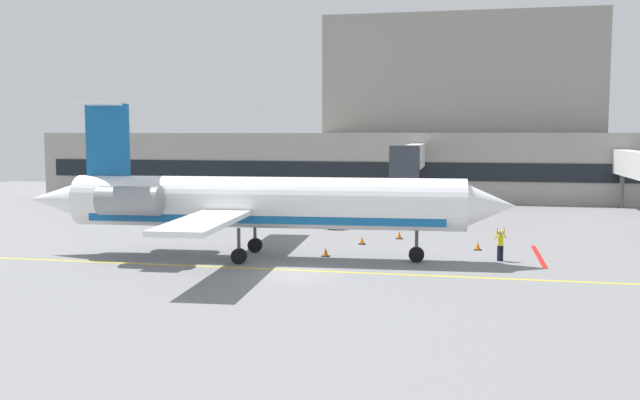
{
  "coord_description": "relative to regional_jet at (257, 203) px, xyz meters",
  "views": [
    {
      "loc": [
        8.84,
        -36.31,
        7.6
      ],
      "look_at": [
        -0.87,
        10.09,
        3.0
      ],
      "focal_mm": 39.63,
      "sensor_mm": 36.0,
      "label": 1
    }
  ],
  "objects": [
    {
      "name": "ground",
      "position": [
        3.48,
        -4.06,
        -3.41
      ],
      "size": [
        120.0,
        120.0,
        0.11
      ],
      "color": "slate"
    },
    {
      "name": "safety_cone_alpha",
      "position": [
        5.42,
        6.47,
        -3.11
      ],
      "size": [
        0.47,
        0.47,
        0.55
      ],
      "color": "orange",
      "rests_on": "ground"
    },
    {
      "name": "jet_bridge_west",
      "position": [
        7.15,
        26.23,
        1.7
      ],
      "size": [
        2.4,
        17.98,
        6.45
      ],
      "color": "silver",
      "rests_on": "ground"
    },
    {
      "name": "regional_jet",
      "position": [
        0.0,
        0.0,
        0.0
      ],
      "size": [
        29.79,
        21.34,
        9.38
      ],
      "color": "white",
      "rests_on": "ground"
    },
    {
      "name": "fuel_tank",
      "position": [
        -3.91,
        24.36,
        -2.13
      ],
      "size": [
        7.34,
        1.92,
        2.16
      ],
      "color": "white",
      "rests_on": "ground"
    },
    {
      "name": "safety_cone_bravo",
      "position": [
        3.93,
        1.39,
        -3.11
      ],
      "size": [
        0.47,
        0.47,
        0.55
      ],
      "color": "orange",
      "rests_on": "ground"
    },
    {
      "name": "baggage_tug",
      "position": [
        -17.22,
        18.38,
        -2.47
      ],
      "size": [
        3.27,
        2.72,
        1.96
      ],
      "color": "#1E4CB2",
      "rests_on": "ground"
    },
    {
      "name": "terminal_building",
      "position": [
        4.03,
        43.89,
        4.05
      ],
      "size": [
        75.22,
        15.0,
        21.07
      ],
      "color": "gray",
      "rests_on": "ground"
    },
    {
      "name": "safety_cone_charlie",
      "position": [
        13.07,
        5.69,
        -3.11
      ],
      "size": [
        0.47,
        0.47,
        0.55
      ],
      "color": "orange",
      "rests_on": "ground"
    },
    {
      "name": "belt_loader",
      "position": [
        -12.7,
        23.66,
        -2.41
      ],
      "size": [
        3.42,
        3.31,
        2.11
      ],
      "color": "#19389E",
      "rests_on": "ground"
    },
    {
      "name": "pushback_tractor",
      "position": [
        0.76,
        14.53,
        -2.46
      ],
      "size": [
        4.23,
        3.32,
        1.96
      ],
      "color": "silver",
      "rests_on": "ground"
    },
    {
      "name": "marshaller",
      "position": [
        14.3,
        2.01,
        -2.38
      ],
      "size": [
        0.79,
        0.43,
        1.93
      ],
      "color": "#191E33",
      "rests_on": "ground"
    },
    {
      "name": "safety_cone_delta",
      "position": [
        7.65,
        9.42,
        -3.11
      ],
      "size": [
        0.47,
        0.47,
        0.55
      ],
      "color": "orange",
      "rests_on": "ground"
    }
  ]
}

